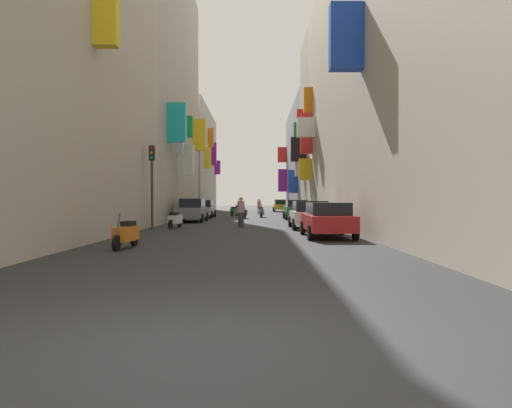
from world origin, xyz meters
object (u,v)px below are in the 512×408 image
(scooter_red, at_px, (237,209))
(parked_car_white, at_px, (308,214))
(parked_car_grey, at_px, (191,210))
(scooter_white, at_px, (174,219))
(parked_car_yellow, at_px, (280,205))
(scooter_black, at_px, (242,213))
(pedestrian_near_left, at_px, (240,212))
(parked_car_silver, at_px, (202,208))
(scooter_orange, at_px, (125,234))
(scooter_silver, at_px, (260,212))
(parked_car_red, at_px, (326,219))
(pedestrian_crossing, at_px, (258,207))
(parked_car_green, at_px, (295,209))
(traffic_light_near_corner, at_px, (151,172))
(scooter_green, at_px, (233,211))

(scooter_red, bearing_deg, parked_car_white, -80.24)
(parked_car_grey, height_order, parked_car_white, parked_car_grey)
(scooter_white, bearing_deg, parked_car_yellow, 76.77)
(scooter_red, bearing_deg, scooter_black, -86.35)
(parked_car_grey, distance_m, pedestrian_near_left, 7.17)
(parked_car_silver, xyz_separation_m, scooter_black, (3.40, -2.02, -0.30))
(scooter_orange, distance_m, scooter_silver, 24.78)
(parked_car_silver, relative_size, parked_car_red, 0.99)
(parked_car_silver, xyz_separation_m, pedestrian_crossing, (4.74, 7.79, 0.02))
(pedestrian_near_left, bearing_deg, scooter_silver, 84.71)
(scooter_orange, bearing_deg, pedestrian_near_left, 73.14)
(scooter_white, xyz_separation_m, scooter_black, (3.28, 11.80, 0.00))
(parked_car_green, height_order, traffic_light_near_corner, traffic_light_near_corner)
(parked_car_silver, distance_m, traffic_light_near_corner, 15.20)
(parked_car_green, height_order, scooter_green, parked_car_green)
(pedestrian_crossing, relative_size, pedestrian_near_left, 0.95)
(scooter_orange, bearing_deg, parked_car_red, 30.71)
(scooter_green, bearing_deg, parked_car_white, -74.66)
(parked_car_white, relative_size, pedestrian_near_left, 2.40)
(scooter_black, bearing_deg, parked_car_red, -77.53)
(scooter_silver, distance_m, scooter_white, 15.19)
(parked_car_yellow, xyz_separation_m, traffic_light_near_corner, (-8.33, -32.58, 2.12))
(pedestrian_crossing, bearing_deg, parked_car_white, -83.59)
(scooter_white, bearing_deg, traffic_light_near_corner, -128.28)
(parked_car_green, distance_m, parked_car_yellow, 20.78)
(parked_car_silver, xyz_separation_m, parked_car_yellow, (7.49, 17.55, 0.01))
(scooter_silver, relative_size, scooter_black, 1.01)
(parked_car_grey, distance_m, scooter_red, 20.87)
(scooter_green, bearing_deg, scooter_black, -79.62)
(traffic_light_near_corner, bearing_deg, parked_car_green, 54.72)
(scooter_orange, xyz_separation_m, scooter_red, (2.02, 37.63, 0.00))
(parked_car_yellow, xyz_separation_m, scooter_black, (-4.10, -19.57, -0.31))
(pedestrian_near_left, bearing_deg, scooter_green, 94.06)
(parked_car_white, bearing_deg, parked_car_grey, 134.26)
(parked_car_green, relative_size, parked_car_yellow, 0.97)
(traffic_light_near_corner, bearing_deg, scooter_green, 79.80)
(parked_car_silver, relative_size, parked_car_yellow, 0.95)
(scooter_black, distance_m, scooter_green, 5.29)
(parked_car_green, height_order, parked_car_silver, parked_car_green)
(scooter_black, bearing_deg, scooter_red, 93.65)
(scooter_silver, distance_m, scooter_red, 13.49)
(parked_car_red, bearing_deg, scooter_black, 102.47)
(scooter_white, xyz_separation_m, scooter_red, (2.27, 27.69, 0.00))
(parked_car_grey, xyz_separation_m, scooter_silver, (4.82, 7.47, -0.35))
(parked_car_grey, height_order, scooter_red, parked_car_grey)
(scooter_black, bearing_deg, parked_car_grey, -124.64)
(scooter_silver, bearing_deg, parked_car_white, -80.99)
(parked_car_white, distance_m, scooter_white, 7.12)
(scooter_black, bearing_deg, scooter_orange, -97.93)
(scooter_red, xyz_separation_m, pedestrian_near_left, (1.21, -26.97, 0.36))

